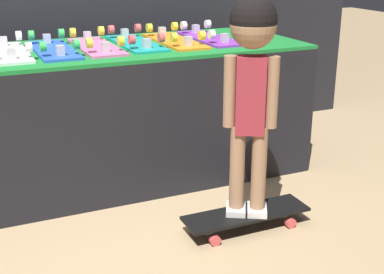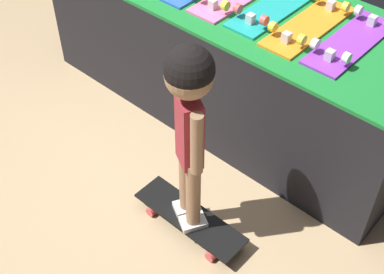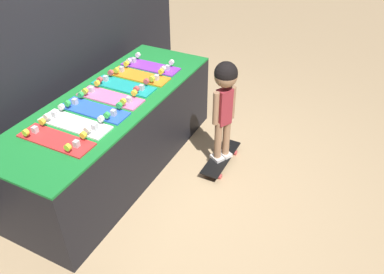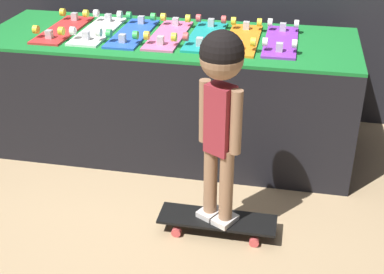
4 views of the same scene
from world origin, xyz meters
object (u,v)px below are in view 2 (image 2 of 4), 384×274
object	(u,v)px
skateboard_purple_on_rack	(351,41)
child	(189,109)
skateboard_teal_on_rack	(274,7)
skateboard_orange_on_rack	(309,24)
skateboard_on_floor	(190,218)

from	to	relation	value
skateboard_purple_on_rack	child	distance (m)	0.97
skateboard_teal_on_rack	child	size ratio (longest dim) A/B	0.60
skateboard_purple_on_rack	skateboard_orange_on_rack	bearing A→B (deg)	-176.88
child	skateboard_orange_on_rack	bearing A→B (deg)	119.04
skateboard_purple_on_rack	child	bearing A→B (deg)	-104.15
skateboard_teal_on_rack	skateboard_on_floor	distance (m)	1.22
skateboard_orange_on_rack	skateboard_purple_on_rack	distance (m)	0.24
skateboard_orange_on_rack	skateboard_purple_on_rack	size ratio (longest dim) A/B	1.00
skateboard_orange_on_rack	skateboard_teal_on_rack	bearing A→B (deg)	175.27
skateboard_on_floor	child	distance (m)	0.75
skateboard_orange_on_rack	skateboard_purple_on_rack	world-z (taller)	same
skateboard_teal_on_rack	skateboard_purple_on_rack	distance (m)	0.48
skateboard_orange_on_rack	skateboard_on_floor	bearing A→B (deg)	-89.84
skateboard_orange_on_rack	skateboard_purple_on_rack	bearing A→B (deg)	3.12
skateboard_on_floor	child	xyz separation A→B (m)	(0.00, 0.00, 0.75)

